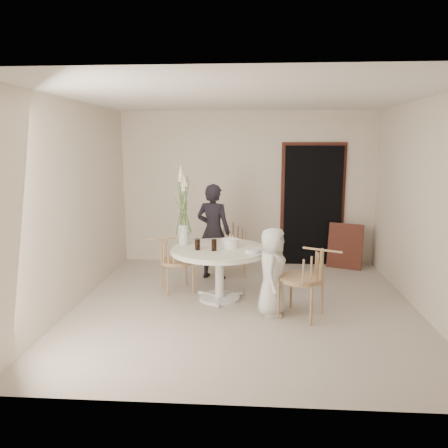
# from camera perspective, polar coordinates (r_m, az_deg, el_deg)

# --- Properties ---
(ground) EXTENTS (4.50, 4.50, 0.00)m
(ground) POSITION_cam_1_polar(r_m,az_deg,el_deg) (5.93, 2.67, -10.67)
(ground) COLOR #BFB2A3
(ground) RESTS_ON ground
(room_shell) EXTENTS (4.50, 4.50, 4.50)m
(room_shell) POSITION_cam_1_polar(r_m,az_deg,el_deg) (5.55, 2.81, 5.12)
(room_shell) COLOR white
(room_shell) RESTS_ON ground
(doorway) EXTENTS (1.00, 0.10, 2.10)m
(doorway) POSITION_cam_1_polar(r_m,az_deg,el_deg) (7.86, 11.49, 2.32)
(doorway) COLOR black
(doorway) RESTS_ON ground
(door_trim) EXTENTS (1.12, 0.03, 2.22)m
(door_trim) POSITION_cam_1_polar(r_m,az_deg,el_deg) (7.89, 11.47, 2.79)
(door_trim) COLOR brown
(door_trim) RESTS_ON ground
(table) EXTENTS (1.33, 1.33, 0.73)m
(table) POSITION_cam_1_polar(r_m,az_deg,el_deg) (5.99, -0.59, -4.23)
(table) COLOR white
(table) RESTS_ON ground
(picture_frame) EXTENTS (0.61, 0.38, 0.78)m
(picture_frame) POSITION_cam_1_polar(r_m,az_deg,el_deg) (7.84, 15.53, -2.79)
(picture_frame) COLOR brown
(picture_frame) RESTS_ON ground
(chair_far) EXTENTS (0.47, 0.51, 0.81)m
(chair_far) POSITION_cam_1_polar(r_m,az_deg,el_deg) (7.25, 1.19, -2.37)
(chair_far) COLOR tan
(chair_far) RESTS_ON ground
(chair_right) EXTENTS (0.67, 0.65, 0.91)m
(chair_right) POSITION_cam_1_polar(r_m,az_deg,el_deg) (5.45, 11.34, -6.26)
(chair_right) COLOR tan
(chair_right) RESTS_ON ground
(chair_left) EXTENTS (0.60, 0.58, 0.82)m
(chair_left) POSITION_cam_1_polar(r_m,az_deg,el_deg) (6.37, -7.18, -4.22)
(chair_left) COLOR tan
(chair_left) RESTS_ON ground
(girl) EXTENTS (0.64, 0.51, 1.52)m
(girl) POSITION_cam_1_polar(r_m,az_deg,el_deg) (6.92, -1.40, -1.00)
(girl) COLOR black
(girl) RESTS_ON ground
(boy) EXTENTS (0.43, 0.59, 1.12)m
(boy) POSITION_cam_1_polar(r_m,az_deg,el_deg) (5.51, 6.32, -6.22)
(boy) COLOR silver
(boy) RESTS_ON ground
(birthday_cake) EXTENTS (0.25, 0.25, 0.17)m
(birthday_cake) POSITION_cam_1_polar(r_m,az_deg,el_deg) (5.99, 0.76, -2.52)
(birthday_cake) COLOR white
(birthday_cake) RESTS_ON table
(cola_tumbler_a) EXTENTS (0.08, 0.08, 0.15)m
(cola_tumbler_a) POSITION_cam_1_polar(r_m,az_deg,el_deg) (5.86, -3.48, -2.71)
(cola_tumbler_a) COLOR black
(cola_tumbler_a) RESTS_ON table
(cola_tumbler_b) EXTENTS (0.07, 0.07, 0.15)m
(cola_tumbler_b) POSITION_cam_1_polar(r_m,az_deg,el_deg) (5.81, -1.31, -2.77)
(cola_tumbler_b) COLOR black
(cola_tumbler_b) RESTS_ON table
(cola_tumbler_c) EXTENTS (0.07, 0.07, 0.13)m
(cola_tumbler_c) POSITION_cam_1_polar(r_m,az_deg,el_deg) (5.86, -3.49, -2.76)
(cola_tumbler_c) COLOR black
(cola_tumbler_c) RESTS_ON table
(cola_tumbler_d) EXTENTS (0.08, 0.08, 0.14)m
(cola_tumbler_d) POSITION_cam_1_polar(r_m,az_deg,el_deg) (5.91, -3.52, -2.60)
(cola_tumbler_d) COLOR black
(cola_tumbler_d) RESTS_ON table
(plate_stack) EXTENTS (0.24, 0.24, 0.05)m
(plate_stack) POSITION_cam_1_polar(r_m,az_deg,el_deg) (5.72, 3.75, -3.52)
(plate_stack) COLOR silver
(plate_stack) RESTS_ON table
(flower_vase) EXTENTS (0.15, 0.15, 1.13)m
(flower_vase) POSITION_cam_1_polar(r_m,az_deg,el_deg) (6.11, -5.32, 1.90)
(flower_vase) COLOR silver
(flower_vase) RESTS_ON table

